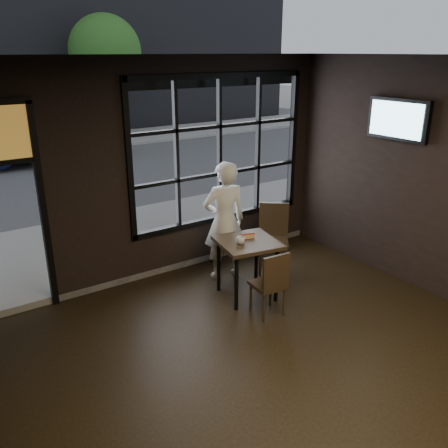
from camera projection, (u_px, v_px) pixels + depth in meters
floor at (318, 410)px, 4.56m from camera, size 6.00×7.00×0.02m
ceiling at (348, 55)px, 3.45m from camera, size 6.00×7.00×0.02m
window_frame at (219, 150)px, 7.29m from camera, size 3.06×0.12×2.28m
cafe_table at (247, 268)px, 6.54m from camera, size 0.90×0.90×0.83m
chair_near at (268, 282)px, 6.07m from camera, size 0.42×0.42×0.89m
chair_window at (273, 239)px, 7.25m from camera, size 0.64×0.64×1.05m
man at (224, 221)px, 6.94m from camera, size 0.73×0.57×1.79m
hotdog at (247, 236)px, 6.48m from camera, size 0.21×0.13×0.06m
cup at (240, 240)px, 6.29m from camera, size 0.13×0.13×0.10m
tv at (398, 119)px, 6.56m from camera, size 0.11×0.97×0.57m
navy_car at (44, 137)px, 14.21m from camera, size 4.40×1.90×1.41m
tree_right at (105, 52)px, 17.59m from camera, size 2.66×2.66×4.55m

